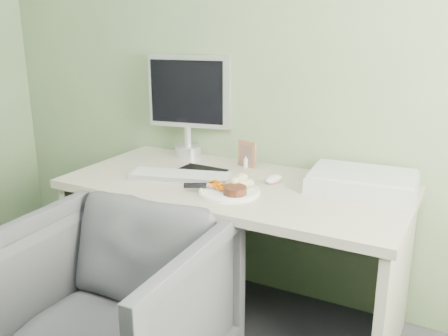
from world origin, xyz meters
The scene contains 15 objects.
wall_back centered at (0.00, 2.00, 1.35)m, with size 3.50×3.50×0.00m, color gray.
desk centered at (0.00, 1.62, 0.55)m, with size 1.60×0.75×0.73m.
plate centered at (0.04, 1.48, 0.74)m, with size 0.27×0.27×0.01m, color white.
steak centered at (0.09, 1.46, 0.76)m, with size 0.10×0.10×0.03m, color black.
potato_pile centered at (0.07, 1.54, 0.77)m, with size 0.11×0.08×0.06m, color tan.
carrot_heap centered at (0.00, 1.48, 0.77)m, with size 0.07×0.06×0.05m, color #FB6805.
steak_knife centered at (-0.07, 1.46, 0.76)m, with size 0.24×0.14×0.02m.
mousepad centered at (-0.24, 1.69, 0.73)m, with size 0.24×0.21×0.00m, color black.
keyboard centered at (-0.26, 1.56, 0.75)m, with size 0.48×0.14×0.02m, color white.
computer_mouse centered at (0.16, 1.71, 0.75)m, with size 0.06×0.10×0.04m, color white.
photo_frame centered at (-0.06, 1.89, 0.80)m, with size 0.11×0.01×0.14m, color #8F6243.
eyedrop_bottle centered at (-0.06, 1.87, 0.76)m, with size 0.02×0.02×0.06m.
scanner centered at (0.55, 1.81, 0.77)m, with size 0.47×0.31×0.07m, color silver.
monitor centered at (-0.44, 1.94, 1.04)m, with size 0.46×0.16×0.55m.
desk_chair centered at (-0.20, 0.95, 0.37)m, with size 0.79×0.82×0.74m, color #39393E.
Camera 1 is at (1.00, -0.36, 1.48)m, focal length 40.00 mm.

